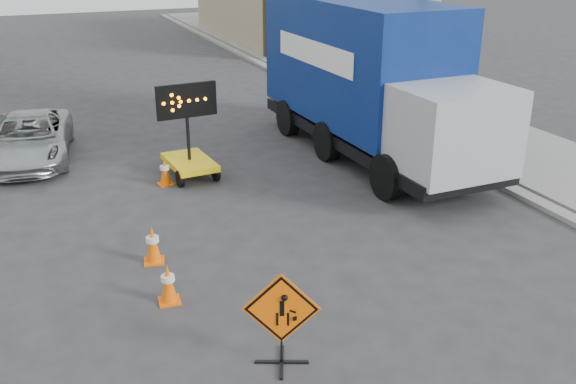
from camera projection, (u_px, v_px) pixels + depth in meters
ground at (333, 349)px, 10.14m from camera, size 100.00×100.00×0.00m
curb_right at (327, 97)px, 25.53m from camera, size 0.40×60.00×0.12m
sidewalk_right at (378, 92)px, 26.35m from camera, size 4.00×60.00×0.15m
building_right_far at (306, 0)px, 39.60m from camera, size 10.00×14.00×4.60m
construction_sign at (281, 317)px, 9.51m from camera, size 1.09×0.79×1.56m
arrow_board at (189, 156)px, 17.16m from camera, size 1.62×1.88×2.56m
pickup_truck at (30, 138)px, 18.39m from camera, size 2.80×4.99×1.32m
box_truck at (370, 88)px, 18.36m from camera, size 3.15×9.37×4.42m
cone_a at (168, 283)px, 11.32m from camera, size 0.42×0.42×0.75m
cone_b at (153, 244)px, 12.70m from camera, size 0.47×0.47×0.79m
cone_c at (165, 171)px, 16.68m from camera, size 0.41×0.41×0.73m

